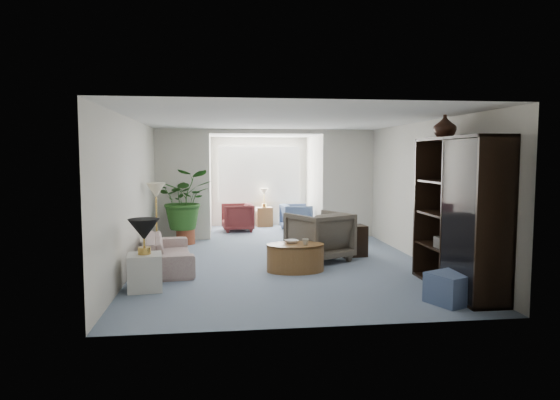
{
  "coord_description": "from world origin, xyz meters",
  "views": [
    {
      "loc": [
        -1.1,
        -8.26,
        1.89
      ],
      "look_at": [
        0.0,
        0.6,
        1.1
      ],
      "focal_mm": 31.84,
      "sensor_mm": 36.0,
      "label": 1
    }
  ],
  "objects": [
    {
      "name": "shelf_clutter",
      "position": [
        2.18,
        -1.96,
        0.98
      ],
      "size": [
        0.3,
        1.01,
        1.06
      ],
      "color": "#363431",
      "rests_on": "entertainment_cabinet"
    },
    {
      "name": "window_pane",
      "position": [
        0.0,
        5.18,
        1.4
      ],
      "size": [
        2.2,
        0.02,
        1.5
      ],
      "primitive_type": "cube",
      "color": "white"
    },
    {
      "name": "end_table",
      "position": [
        -2.15,
        -1.19,
        0.26
      ],
      "size": [
        0.52,
        0.52,
        0.52
      ],
      "primitive_type": "cube",
      "rotation": [
        0.0,
        0.0,
        0.13
      ],
      "color": "silver",
      "rests_on": "ground"
    },
    {
      "name": "house_plant",
      "position": [
        -1.82,
        2.5,
        0.97
      ],
      "size": [
        1.17,
        1.01,
        1.3
      ],
      "primitive_type": "imported",
      "color": "#27591E",
      "rests_on": "plant_pot"
    },
    {
      "name": "coffee_cup",
      "position": [
        0.29,
        -0.4,
        0.5
      ],
      "size": [
        0.13,
        0.13,
        0.1
      ],
      "primitive_type": "imported",
      "rotation": [
        0.0,
        0.0,
        0.23
      ],
      "color": "#B5B09E",
      "rests_on": "coffee_table"
    },
    {
      "name": "coffee_bowl",
      "position": [
        0.09,
        -0.2,
        0.48
      ],
      "size": [
        0.27,
        0.27,
        0.05
      ],
      "primitive_type": "imported",
      "rotation": [
        0.0,
        0.0,
        0.23
      ],
      "color": "white",
      "rests_on": "coffee_table"
    },
    {
      "name": "side_table_dark",
      "position": [
        1.4,
        0.79,
        0.29
      ],
      "size": [
        0.53,
        0.45,
        0.59
      ],
      "primitive_type": "cube",
      "rotation": [
        0.0,
        0.0,
        0.13
      ],
      "color": "black",
      "rests_on": "ground"
    },
    {
      "name": "sofa",
      "position": [
        -1.95,
        0.16,
        0.27
      ],
      "size": [
        0.97,
        1.96,
        0.55
      ],
      "primitive_type": "imported",
      "rotation": [
        0.0,
        0.0,
        1.7
      ],
      "color": "#B9AE9C",
      "rests_on": "ground"
    },
    {
      "name": "framed_picture",
      "position": [
        2.46,
        -0.1,
        1.7
      ],
      "size": [
        0.04,
        0.5,
        0.4
      ],
      "primitive_type": "cube",
      "color": "#AD9F8A"
    },
    {
      "name": "cabinet_urn",
      "position": [
        2.23,
        -1.22,
        2.33
      ],
      "size": [
        0.33,
        0.33,
        0.35
      ],
      "primitive_type": "imported",
      "color": "black",
      "rests_on": "entertainment_cabinet"
    },
    {
      "name": "window_blinds",
      "position": [
        0.0,
        5.15,
        1.4
      ],
      "size": [
        2.2,
        0.02,
        1.5
      ],
      "primitive_type": "cube",
      "color": "white"
    },
    {
      "name": "floor",
      "position": [
        0.0,
        0.0,
        0.0
      ],
      "size": [
        6.0,
        6.0,
        0.0
      ],
      "primitive_type": "plane",
      "color": "#7F90A8",
      "rests_on": "ground"
    },
    {
      "name": "coffee_table",
      "position": [
        0.14,
        -0.3,
        0.23
      ],
      "size": [
        1.14,
        1.14,
        0.45
      ],
      "primitive_type": "cylinder",
      "rotation": [
        0.0,
        0.0,
        0.23
      ],
      "color": "brown",
      "rests_on": "ground"
    },
    {
      "name": "floor_lamp",
      "position": [
        -2.27,
        1.25,
        1.25
      ],
      "size": [
        0.36,
        0.36,
        0.28
      ],
      "primitive_type": "cone",
      "color": "#F2E9C0",
      "rests_on": "ground"
    },
    {
      "name": "plant_pot",
      "position": [
        -1.82,
        2.5,
        0.16
      ],
      "size": [
        0.4,
        0.4,
        0.32
      ],
      "primitive_type": "cylinder",
      "color": "brown",
      "rests_on": "ground"
    },
    {
      "name": "entertainment_cabinet",
      "position": [
        2.23,
        -1.72,
        1.08
      ],
      "size": [
        0.52,
        1.94,
        2.16
      ],
      "primitive_type": "cube",
      "color": "black",
      "rests_on": "ground"
    },
    {
      "name": "wingback_chair",
      "position": [
        0.7,
        0.49,
        0.45
      ],
      "size": [
        1.3,
        1.31,
        0.89
      ],
      "primitive_type": "imported",
      "rotation": [
        0.0,
        0.0,
        3.62
      ],
      "color": "#5F574B",
      "rests_on": "ground"
    },
    {
      "name": "sunroom_table",
      "position": [
        0.11,
        4.96,
        0.26
      ],
      "size": [
        0.45,
        0.37,
        0.52
      ],
      "primitive_type": "cube",
      "rotation": [
        0.0,
        0.0,
        0.08
      ],
      "color": "brown",
      "rests_on": "ground"
    },
    {
      "name": "sunroom_floor",
      "position": [
        0.0,
        4.1,
        0.0
      ],
      "size": [
        2.6,
        2.6,
        0.0
      ],
      "primitive_type": "plane",
      "color": "#7F90A8",
      "rests_on": "ground"
    },
    {
      "name": "back_pier_right",
      "position": [
        1.9,
        3.0,
        1.25
      ],
      "size": [
        1.2,
        0.12,
        2.5
      ],
      "primitive_type": "cube",
      "color": "silver",
      "rests_on": "ground"
    },
    {
      "name": "ottoman",
      "position": [
        1.85,
        -2.33,
        0.2
      ],
      "size": [
        0.65,
        0.65,
        0.39
      ],
      "primitive_type": "cube",
      "rotation": [
        0.0,
        0.0,
        0.42
      ],
      "color": "slate",
      "rests_on": "ground"
    },
    {
      "name": "sunroom_chair_maroon",
      "position": [
        -0.64,
        4.21,
        0.35
      ],
      "size": [
        0.83,
        0.81,
        0.7
      ],
      "primitive_type": "imported",
      "rotation": [
        0.0,
        0.0,
        -1.49
      ],
      "color": "maroon",
      "rests_on": "ground"
    },
    {
      "name": "sunroom_chair_blue",
      "position": [
        0.86,
        4.21,
        0.33
      ],
      "size": [
        0.79,
        0.77,
        0.67
      ],
      "primitive_type": "imported",
      "rotation": [
        0.0,
        0.0,
        1.65
      ],
      "color": "slate",
      "rests_on": "ground"
    },
    {
      "name": "table_lamp",
      "position": [
        -2.15,
        -1.19,
        0.87
      ],
      "size": [
        0.44,
        0.44,
        0.3
      ],
      "primitive_type": "cone",
      "color": "black",
      "rests_on": "end_table"
    },
    {
      "name": "back_pier_left",
      "position": [
        -1.9,
        3.0,
        1.25
      ],
      "size": [
        1.2,
        0.12,
        2.5
      ],
      "primitive_type": "cube",
      "color": "silver",
      "rests_on": "ground"
    },
    {
      "name": "back_header",
      "position": [
        0.0,
        3.0,
        2.45
      ],
      "size": [
        2.6,
        0.12,
        0.1
      ],
      "primitive_type": "cube",
      "color": "silver",
      "rests_on": "back_pier_left"
    }
  ]
}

